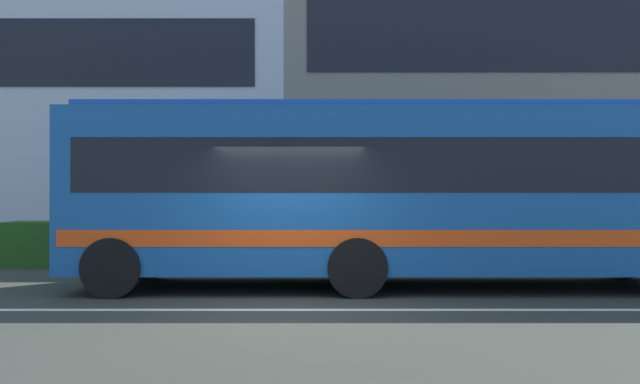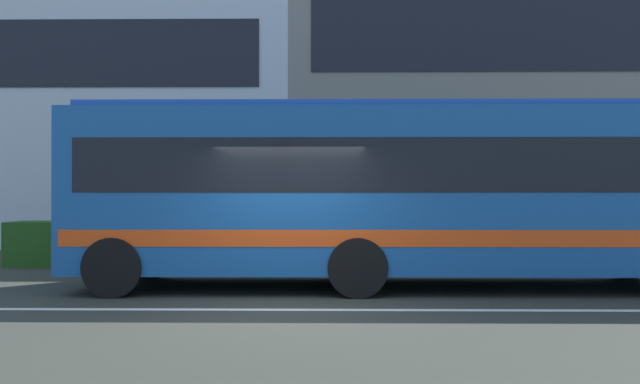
# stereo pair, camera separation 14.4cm
# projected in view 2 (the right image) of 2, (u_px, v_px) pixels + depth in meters

# --- Properties ---
(ground_plane) EXTENTS (160.00, 160.00, 0.00)m
(ground_plane) POSITION_uv_depth(u_px,v_px,m) (285.00, 310.00, 9.40)
(ground_plane) COLOR #31342C
(lane_centre_line) EXTENTS (60.00, 0.16, 0.01)m
(lane_centre_line) POSITION_uv_depth(u_px,v_px,m) (285.00, 310.00, 9.40)
(lane_centre_line) COLOR silver
(lane_centre_line) RESTS_ON ground_plane
(hedge_row_far) EXTENTS (13.14, 1.10, 1.06)m
(hedge_row_far) POSITION_uv_depth(u_px,v_px,m) (283.00, 244.00, 15.31)
(hedge_row_far) COLOR #234F18
(hedge_row_far) RESTS_ON ground_plane
(apartment_block_left) EXTENTS (22.13, 11.27, 10.49)m
(apartment_block_left) POSITION_uv_depth(u_px,v_px,m) (20.00, 106.00, 25.29)
(apartment_block_left) COLOR silver
(apartment_block_left) RESTS_ON ground_plane
(apartment_block_right) EXTENTS (18.03, 11.27, 11.43)m
(apartment_block_right) POSITION_uv_depth(u_px,v_px,m) (525.00, 93.00, 25.01)
(apartment_block_right) COLOR gray
(apartment_block_right) RESTS_ON ground_plane
(transit_bus) EXTENTS (11.61, 2.65, 3.32)m
(transit_bus) POSITION_uv_depth(u_px,v_px,m) (393.00, 188.00, 11.68)
(transit_bus) COLOR #185092
(transit_bus) RESTS_ON ground_plane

